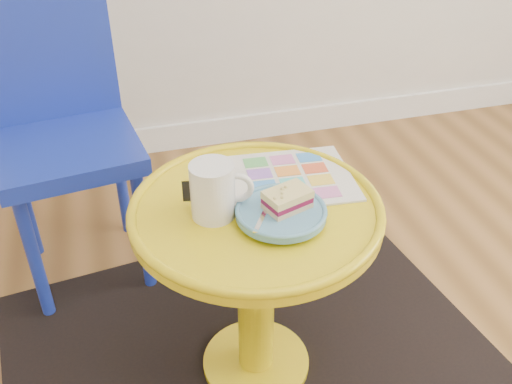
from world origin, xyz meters
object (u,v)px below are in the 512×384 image
object	(u,v)px
chair	(60,121)
newspaper	(290,178)
mug	(214,189)
plate	(281,213)
side_table	(256,258)

from	to	relation	value
chair	newspaper	distance (m)	0.75
chair	mug	xyz separation A→B (m)	(0.33, -0.61, 0.09)
mug	plate	bearing A→B (deg)	-10.27
side_table	mug	world-z (taller)	mug
side_table	plate	bearing A→B (deg)	-58.16
newspaper	plate	xyz separation A→B (m)	(-0.07, -0.15, 0.02)
chair	mug	bearing A→B (deg)	-69.23
side_table	plate	world-z (taller)	plate
plate	chair	bearing A→B (deg)	124.85
side_table	chair	world-z (taller)	chair
newspaper	plate	world-z (taller)	plate
chair	plate	bearing A→B (deg)	-62.99
mug	plate	distance (m)	0.15
newspaper	chair	bearing A→B (deg)	140.91
mug	chair	bearing A→B (deg)	132.00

